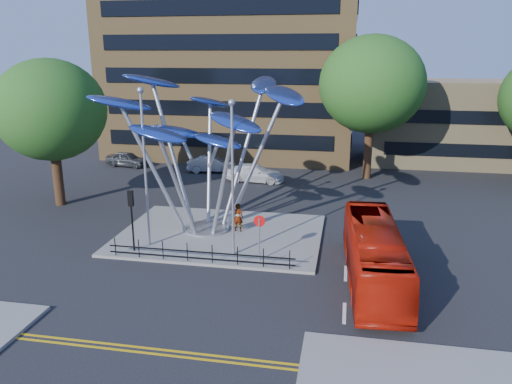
% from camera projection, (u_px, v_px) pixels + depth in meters
% --- Properties ---
extents(ground, '(120.00, 120.00, 0.00)m').
position_uv_depth(ground, '(210.00, 280.00, 24.25)').
color(ground, black).
rests_on(ground, ground).
extents(traffic_island, '(12.00, 9.00, 0.15)m').
position_uv_depth(traffic_island, '(221.00, 234.00, 30.08)').
color(traffic_island, slate).
rests_on(traffic_island, ground).
extents(double_yellow_near, '(40.00, 0.12, 0.01)m').
position_uv_depth(double_yellow_near, '(166.00, 350.00, 18.57)').
color(double_yellow_near, gold).
rests_on(double_yellow_near, ground).
extents(double_yellow_far, '(40.00, 0.12, 0.01)m').
position_uv_depth(double_yellow_far, '(163.00, 355.00, 18.29)').
color(double_yellow_far, gold).
rests_on(double_yellow_far, ground).
extents(brick_tower, '(25.00, 15.00, 30.00)m').
position_uv_depth(brick_tower, '(234.00, 8.00, 51.46)').
color(brick_tower, olive).
rests_on(brick_tower, ground).
extents(low_building_near, '(15.00, 8.00, 8.00)m').
position_uv_depth(low_building_near, '(450.00, 122.00, 48.68)').
color(low_building_near, tan).
rests_on(low_building_near, ground).
extents(tree_right, '(8.80, 8.80, 12.11)m').
position_uv_depth(tree_right, '(372.00, 85.00, 41.43)').
color(tree_right, black).
rests_on(tree_right, ground).
extents(tree_left, '(7.60, 7.60, 10.32)m').
position_uv_depth(tree_left, '(50.00, 110.00, 34.32)').
color(tree_left, black).
rests_on(tree_left, ground).
extents(leaf_sculpture, '(12.72, 9.54, 9.51)m').
position_uv_depth(leaf_sculpture, '(204.00, 120.00, 29.05)').
color(leaf_sculpture, '#9EA0A5').
rests_on(leaf_sculpture, traffic_island).
extents(street_lamp_left, '(0.36, 0.36, 8.80)m').
position_uv_depth(street_lamp_left, '(144.00, 155.00, 26.89)').
color(street_lamp_left, '#9EA0A5').
rests_on(street_lamp_left, traffic_island).
extents(street_lamp_right, '(0.36, 0.36, 8.30)m').
position_uv_depth(street_lamp_right, '(232.00, 165.00, 25.60)').
color(street_lamp_right, '#9EA0A5').
rests_on(street_lamp_right, traffic_island).
extents(traffic_light_island, '(0.28, 0.18, 3.42)m').
position_uv_depth(traffic_light_island, '(131.00, 208.00, 26.78)').
color(traffic_light_island, black).
rests_on(traffic_light_island, traffic_island).
extents(no_entry_sign_island, '(0.60, 0.10, 2.45)m').
position_uv_depth(no_entry_sign_island, '(259.00, 230.00, 25.78)').
color(no_entry_sign_island, '#9EA0A5').
rests_on(no_entry_sign_island, traffic_island).
extents(pedestrian_railing_front, '(10.00, 0.06, 1.00)m').
position_uv_depth(pedestrian_railing_front, '(200.00, 255.00, 25.88)').
color(pedestrian_railing_front, black).
rests_on(pedestrian_railing_front, traffic_island).
extents(red_bus, '(2.97, 10.18, 2.80)m').
position_uv_depth(red_bus, '(374.00, 254.00, 23.81)').
color(red_bus, '#B31708').
rests_on(red_bus, ground).
extents(pedestrian, '(0.67, 0.45, 1.78)m').
position_uv_depth(pedestrian, '(238.00, 217.00, 30.17)').
color(pedestrian, gray).
rests_on(pedestrian, traffic_island).
extents(parked_car_left, '(4.36, 2.28, 1.41)m').
position_uv_depth(parked_car_left, '(127.00, 159.00, 47.87)').
color(parked_car_left, '#393D40').
rests_on(parked_car_left, ground).
extents(parked_car_mid, '(4.67, 2.26, 1.47)m').
position_uv_depth(parked_car_mid, '(212.00, 164.00, 45.65)').
color(parked_car_mid, '#A3A6AB').
rests_on(parked_car_mid, ground).
extents(parked_car_right, '(5.10, 2.30, 1.45)m').
position_uv_depth(parked_car_right, '(255.00, 173.00, 42.37)').
color(parked_car_right, silver).
rests_on(parked_car_right, ground).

